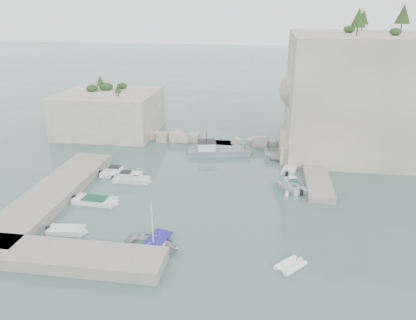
# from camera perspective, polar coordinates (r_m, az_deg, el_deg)

# --- Properties ---
(ground) EXTENTS (400.00, 400.00, 0.00)m
(ground) POSITION_cam_1_polar(r_m,az_deg,el_deg) (45.43, -1.12, -6.21)
(ground) COLOR #446762
(ground) RESTS_ON ground
(cliff_east) EXTENTS (26.00, 22.00, 17.00)m
(cliff_east) POSITION_cam_1_polar(r_m,az_deg,el_deg) (66.07, 22.74, 8.63)
(cliff_east) COLOR beige
(cliff_east) RESTS_ON ground
(cliff_terrace) EXTENTS (8.00, 10.00, 2.50)m
(cliff_terrace) POSITION_cam_1_polar(r_m,az_deg,el_deg) (61.37, 13.79, 1.78)
(cliff_terrace) COLOR beige
(cliff_terrace) RESTS_ON ground
(outcrop_west) EXTENTS (16.00, 14.00, 7.00)m
(outcrop_west) POSITION_cam_1_polar(r_m,az_deg,el_deg) (72.27, -13.69, 6.51)
(outcrop_west) COLOR beige
(outcrop_west) RESTS_ON ground
(quay_west) EXTENTS (5.00, 24.00, 1.10)m
(quay_west) POSITION_cam_1_polar(r_m,az_deg,el_deg) (49.83, -21.05, -4.45)
(quay_west) COLOR #9E9689
(quay_west) RESTS_ON ground
(quay_south) EXTENTS (18.00, 4.00, 1.10)m
(quay_south) POSITION_cam_1_polar(r_m,az_deg,el_deg) (37.90, -19.93, -12.61)
(quay_south) COLOR #9E9689
(quay_south) RESTS_ON ground
(ledge_east) EXTENTS (3.00, 16.00, 0.80)m
(ledge_east) POSITION_cam_1_polar(r_m,az_deg,el_deg) (54.25, 14.90, -1.83)
(ledge_east) COLOR #9E9689
(ledge_east) RESTS_ON ground
(breakwater) EXTENTS (28.00, 3.00, 1.40)m
(breakwater) POSITION_cam_1_polar(r_m,az_deg,el_deg) (65.49, 1.19, 3.09)
(breakwater) COLOR beige
(breakwater) RESTS_ON ground
(motorboat_b) EXTENTS (5.06, 1.80, 1.40)m
(motorboat_b) POSITION_cam_1_polar(r_m,az_deg,el_deg) (51.89, -10.69, -3.01)
(motorboat_b) COLOR silver
(motorboat_b) RESTS_ON ground
(motorboat_c) EXTENTS (5.43, 2.27, 0.70)m
(motorboat_c) POSITION_cam_1_polar(r_m,az_deg,el_deg) (47.41, -15.57, -5.82)
(motorboat_c) COLOR white
(motorboat_c) RESTS_ON ground
(motorboat_e) EXTENTS (3.99, 1.95, 0.70)m
(motorboat_e) POSITION_cam_1_polar(r_m,az_deg,el_deg) (42.35, -19.22, -9.64)
(motorboat_e) COLOR silver
(motorboat_e) RESTS_ON ground
(motorboat_a) EXTENTS (5.76, 1.73, 1.40)m
(motorboat_a) POSITION_cam_1_polar(r_m,az_deg,el_deg) (53.73, -12.12, -2.26)
(motorboat_a) COLOR white
(motorboat_a) RESTS_ON ground
(rowboat) EXTENTS (5.92, 4.81, 1.08)m
(rowboat) POSITION_cam_1_polar(r_m,az_deg,el_deg) (38.19, -7.67, -12.11)
(rowboat) COLOR silver
(rowboat) RESTS_ON ground
(inflatable_dinghy) EXTENTS (2.92, 3.00, 0.44)m
(inflatable_dinghy) POSITION_cam_1_polar(r_m,az_deg,el_deg) (36.08, 11.47, -14.56)
(inflatable_dinghy) COLOR white
(inflatable_dinghy) RESTS_ON ground
(tender_east_a) EXTENTS (4.69, 4.39, 1.99)m
(tender_east_a) POSITION_cam_1_polar(r_m,az_deg,el_deg) (49.37, 11.31, -4.33)
(tender_east_a) COLOR white
(tender_east_a) RESTS_ON ground
(tender_east_b) EXTENTS (2.78, 4.95, 0.70)m
(tender_east_b) POSITION_cam_1_polar(r_m,az_deg,el_deg) (50.54, 12.15, -3.79)
(tender_east_b) COLOR silver
(tender_east_b) RESTS_ON ground
(tender_east_c) EXTENTS (2.95, 5.44, 0.70)m
(tender_east_c) POSITION_cam_1_polar(r_m,az_deg,el_deg) (55.89, 11.58, -1.30)
(tender_east_c) COLOR silver
(tender_east_c) RESTS_ON ground
(tender_east_d) EXTENTS (4.15, 1.91, 1.55)m
(tender_east_d) POSITION_cam_1_polar(r_m,az_deg,el_deg) (58.90, 9.81, -0.01)
(tender_east_d) COLOR silver
(tender_east_d) RESTS_ON ground
(work_boat) EXTENTS (10.40, 4.91, 2.20)m
(work_boat) POSITION_cam_1_polar(r_m,az_deg,el_deg) (60.35, 1.54, 0.81)
(work_boat) COLOR slate
(work_boat) RESTS_ON ground
(rowboat_mast) EXTENTS (0.10, 0.10, 4.20)m
(rowboat_mast) POSITION_cam_1_polar(r_m,az_deg,el_deg) (36.83, -7.86, -8.66)
(rowboat_mast) COLOR white
(rowboat_mast) RESTS_ON rowboat
(vegetation) EXTENTS (53.48, 13.88, 13.40)m
(vegetation) POSITION_cam_1_polar(r_m,az_deg,el_deg) (65.29, 19.05, 17.37)
(vegetation) COLOR #1E4219
(vegetation) RESTS_ON ground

